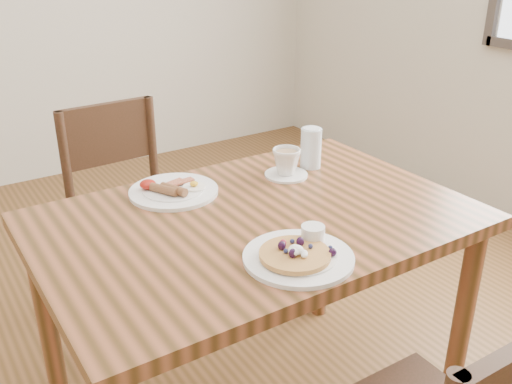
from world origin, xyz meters
TOP-DOWN VIEW (x-y plane):
  - dining_table at (0.00, 0.00)m, footprint 1.20×0.80m
  - chair_far at (-0.11, 0.76)m, footprint 0.44×0.44m
  - pancake_plate at (-0.04, -0.26)m, footprint 0.27×0.27m
  - breakfast_plate at (-0.13, 0.26)m, footprint 0.27×0.27m
  - teacup_saucer at (0.24, 0.19)m, footprint 0.14×0.14m
  - water_glass at (0.35, 0.21)m, footprint 0.07×0.07m

SIDE VIEW (x-z plane):
  - chair_far at x=-0.11m, z-range 0.05..0.93m
  - dining_table at x=0.00m, z-range 0.28..1.03m
  - breakfast_plate at x=-0.13m, z-range 0.74..0.78m
  - pancake_plate at x=-0.04m, z-range 0.74..0.79m
  - teacup_saucer at x=0.24m, z-range 0.75..0.84m
  - water_glass at x=0.35m, z-range 0.75..0.88m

